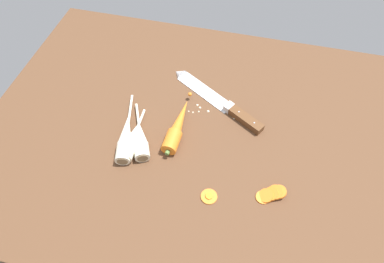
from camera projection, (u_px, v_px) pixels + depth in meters
ground_plane at (194, 133)px, 94.10cm from camera, size 120.00×90.00×4.00cm
chefs_knife at (214, 98)px, 98.42cm from camera, size 31.44×20.86×4.18cm
whole_carrot at (177, 127)px, 90.36cm from camera, size 4.80×22.44×4.20cm
parsnip_front at (140, 139)px, 88.14cm from camera, size 10.21×18.69×4.00cm
parsnip_mid_left at (126, 137)px, 88.42cm from camera, size 7.95×23.37×4.00cm
parsnip_mid_right at (131, 141)px, 87.69cm from camera, size 4.19×17.57×4.00cm
carrot_slice_stack at (271, 194)px, 79.97cm from camera, size 7.23×5.39×3.00cm
carrot_slice_stray_near at (209, 196)px, 80.17cm from camera, size 4.10×4.10×0.70cm
mince_crumbs at (213, 110)px, 96.11cm from camera, size 16.08×5.19×0.89cm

